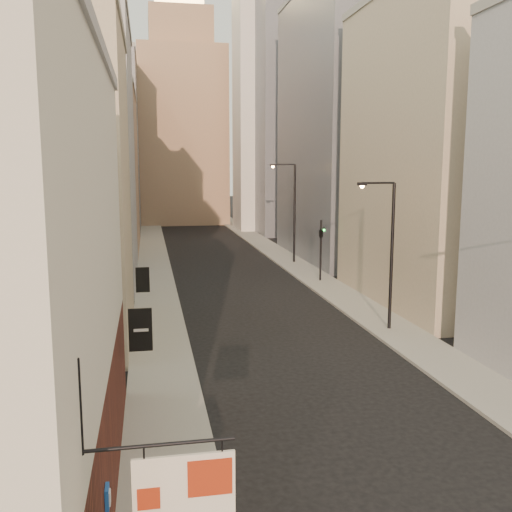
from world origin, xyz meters
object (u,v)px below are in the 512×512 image
Objects in this scene: streetlamp_mid at (388,247)px; streetlamp_far at (292,207)px; traffic_light_right at (321,236)px; clock_tower at (182,116)px; white_tower at (263,101)px.

streetlamp_far is (0.51, 23.39, 0.65)m from streetlamp_mid.
streetlamp_mid is at bearing 69.49° from traffic_light_right.
streetlamp_mid is at bearing -84.11° from clock_tower.
streetlamp_far is (-3.47, -30.74, -13.20)m from white_tower.
white_tower is 33.63m from streetlamp_far.
clock_tower is at bearing 96.07° from streetlamp_mid.
white_tower is at bearing 85.98° from streetlamp_mid.
clock_tower is 17.83m from white_tower.
streetlamp_mid is (7.03, -68.13, -12.87)m from clock_tower.
white_tower is 56.01m from streetlamp_mid.
white_tower is at bearing 101.72° from streetlamp_far.
streetlamp_mid is 1.67× the size of traffic_light_right.
white_tower is 4.38× the size of streetlamp_far.
clock_tower reaches higher than streetlamp_mid.
clock_tower reaches higher than traffic_light_right.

